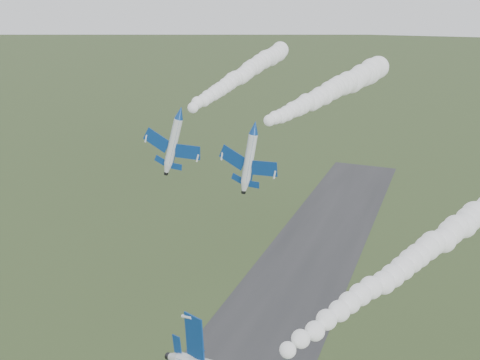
# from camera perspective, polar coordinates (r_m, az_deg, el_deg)

# --- Properties ---
(runway) EXTENTS (24.00, 260.00, 0.04)m
(runway) POSITION_cam_1_polar(r_m,az_deg,el_deg) (105.95, 1.21, -18.09)
(runway) COLOR #2F2F32
(runway) RESTS_ON ground
(smoke_trail_jet_lead) EXTENTS (30.38, 67.78, 4.79)m
(smoke_trail_jet_lead) POSITION_cam_1_polar(r_m,az_deg,el_deg) (83.34, 20.38, -6.17)
(smoke_trail_jet_lead) COLOR white
(jet_pair_left) EXTENTS (9.51, 11.78, 3.64)m
(jet_pair_left) POSITION_cam_1_polar(r_m,az_deg,el_deg) (83.45, -6.44, 7.14)
(jet_pair_left) COLOR white
(smoke_trail_jet_pair_left) EXTENTS (9.62, 70.17, 4.57)m
(smoke_trail_jet_pair_left) POSITION_cam_1_polar(r_m,az_deg,el_deg) (118.54, 0.84, 11.52)
(smoke_trail_jet_pair_left) COLOR white
(jet_pair_right) EXTENTS (9.67, 11.64, 3.16)m
(jet_pair_right) POSITION_cam_1_polar(r_m,az_deg,el_deg) (77.38, 1.53, 5.63)
(jet_pair_right) COLOR white
(smoke_trail_jet_pair_right) EXTENTS (12.06, 55.85, 5.08)m
(smoke_trail_jet_pair_right) POSITION_cam_1_polar(r_m,az_deg,el_deg) (104.19, 10.06, 9.48)
(smoke_trail_jet_pair_right) COLOR white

